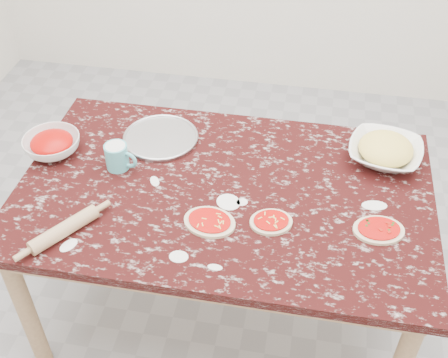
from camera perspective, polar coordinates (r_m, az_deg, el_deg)
ground at (r=2.73m, az=0.00°, el=-12.68°), size 4.00×4.00×0.00m
worktable at (r=2.23m, az=0.00°, el=-2.56°), size 1.60×1.00×0.75m
pizza_tray at (r=2.42m, az=-6.45°, el=4.16°), size 0.41×0.41×0.01m
sauce_bowl at (r=2.43m, az=-17.05°, el=3.32°), size 0.26×0.26×0.07m
cheese_bowl at (r=2.38m, az=16.02°, el=2.60°), size 0.34×0.34×0.07m
flour_mug at (r=2.27m, az=-10.75°, el=2.27°), size 0.14×0.09×0.11m
pizza_left at (r=2.03m, az=-1.47°, el=-4.37°), size 0.22×0.18×0.02m
pizza_mid at (r=2.04m, az=4.81°, el=-4.36°), size 0.19×0.17×0.02m
pizza_right at (r=2.08m, az=15.44°, el=-5.00°), size 0.21×0.17×0.02m
rolling_pin at (r=2.06m, az=-15.94°, el=-4.95°), size 0.19×0.25×0.05m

